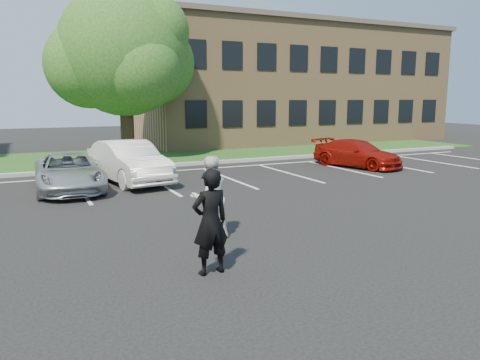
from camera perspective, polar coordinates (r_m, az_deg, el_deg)
name	(u,v)px	position (r m, az deg, el deg)	size (l,w,h in m)	color
ground_plane	(260,243)	(10.37, 2.40, -7.69)	(90.00, 90.00, 0.00)	black
curb	(135,167)	(21.46, -12.72, 1.52)	(40.00, 0.30, 0.15)	gray
grass_strip	(117,158)	(25.35, -14.74, 2.63)	(44.00, 8.00, 0.08)	#135015
stall_lines	(187,177)	(18.94, -6.52, 0.39)	(34.00, 5.36, 0.01)	silver
office_building	(288,84)	(35.94, 5.91, 11.56)	(22.40, 10.40, 8.30)	#A48055
tree	(126,54)	(25.51, -13.78, 14.67)	(7.80, 7.20, 8.80)	black
man_black_suit	(210,222)	(8.39, -3.64, -5.13)	(0.70, 0.46, 1.93)	black
man_white_shirt	(210,198)	(10.52, -3.70, -2.15)	(0.91, 0.71, 1.88)	silver
car_silver_minivan	(69,172)	(17.00, -20.15, 0.89)	(2.12, 4.60, 1.28)	#B6B9BE
car_white_sedan	(129,162)	(17.98, -13.40, 2.17)	(1.66, 4.76, 1.57)	silver
car_red_compact	(357,154)	(22.19, 14.08, 3.15)	(1.73, 4.26, 1.24)	#951009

